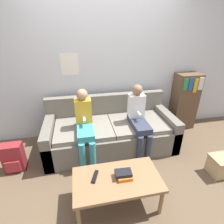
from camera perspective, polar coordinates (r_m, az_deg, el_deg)
The scene contains 11 objects.
ground_plane at distance 2.68m, azimuth 1.96°, elevation -17.77°, with size 10.00×10.00×0.00m, color brown.
wall_back at distance 3.07m, azimuth -2.67°, elevation 15.76°, with size 8.00×0.06×2.60m.
couch at distance 2.95m, azimuth -0.54°, elevation -6.32°, with size 2.06×0.91×0.81m.
coffee_table at distance 2.05m, azimuth 1.67°, elevation -21.64°, with size 0.95×0.52×0.38m.
person_left at distance 2.56m, azimuth -8.95°, elevation -3.78°, with size 0.24×0.61×1.07m.
person_right at distance 2.71m, azimuth 8.72°, elevation -1.93°, with size 0.24×0.61×1.08m.
tv_remote at distance 2.03m, azimuth -5.56°, elevation -20.23°, with size 0.10×0.17×0.02m.
book_stack at distance 2.01m, azimuth 3.86°, elevation -19.62°, with size 0.19×0.16×0.08m.
bookshelf at distance 3.67m, azimuth 22.53°, elevation 3.26°, with size 0.44×0.32×1.09m.
storage_box at distance 2.94m, azimuth 32.48°, elevation -14.43°, with size 0.37×0.26×0.28m.
backpack at distance 2.87m, azimuth -29.48°, elevation -12.88°, with size 0.27×0.19×0.42m.
Camera 1 is at (-0.47, -1.86, 1.86)m, focal length 28.00 mm.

